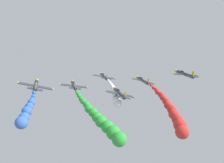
% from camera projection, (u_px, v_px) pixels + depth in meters
% --- Properties ---
extents(airplane_lead, '(9.36, 10.35, 3.16)m').
position_uv_depth(airplane_lead, '(104.00, 76.00, 88.68)').
color(airplane_lead, '#333842').
extents(smoke_trail_lead, '(3.81, 20.14, 3.84)m').
position_uv_depth(smoke_trail_lead, '(115.00, 95.00, 69.08)').
color(smoke_trail_lead, white).
extents(airplane_left_inner, '(9.45, 10.35, 2.95)m').
position_uv_depth(airplane_left_inner, '(74.00, 85.00, 75.70)').
color(airplane_left_inner, '#333842').
extents(smoke_trail_left_inner, '(7.92, 28.29, 5.46)m').
position_uv_depth(smoke_trail_left_inner, '(103.00, 122.00, 51.92)').
color(smoke_trail_left_inner, green).
extents(airplane_right_inner, '(9.25, 10.35, 3.36)m').
position_uv_depth(airplane_right_inner, '(143.00, 80.00, 80.47)').
color(airplane_right_inner, '#333842').
extents(smoke_trail_right_inner, '(4.34, 24.50, 7.94)m').
position_uv_depth(smoke_trail_right_inner, '(174.00, 116.00, 58.64)').
color(smoke_trail_right_inner, red).
extents(airplane_left_outer, '(9.26, 10.35, 3.36)m').
position_uv_depth(airplane_left_outer, '(119.00, 93.00, 66.83)').
color(airplane_left_outer, '#333842').
extents(airplane_right_outer, '(9.29, 10.35, 3.30)m').
position_uv_depth(airplane_right_outer, '(36.00, 85.00, 61.10)').
color(airplane_right_outer, '#333842').
extents(smoke_trail_right_outer, '(3.01, 17.71, 2.41)m').
position_uv_depth(smoke_trail_right_outer, '(26.00, 112.00, 43.06)').
color(smoke_trail_right_outer, blue).
extents(airplane_trailing, '(9.53, 10.35, 2.64)m').
position_uv_depth(airplane_trailing, '(185.00, 74.00, 73.27)').
color(airplane_trailing, '#333842').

